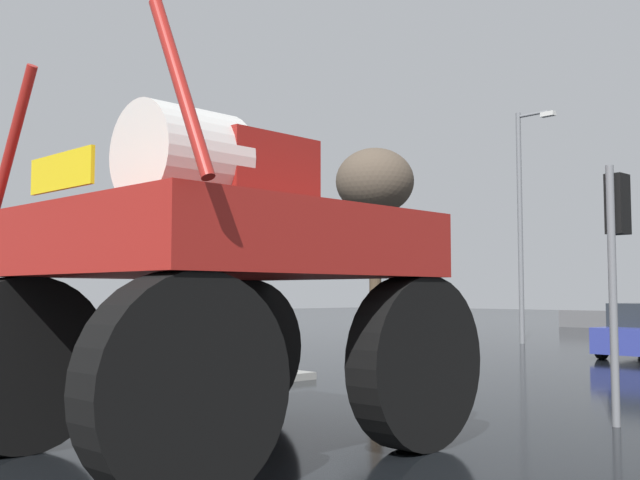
# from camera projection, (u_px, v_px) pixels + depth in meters

# --- Properties ---
(ground_plane) EXTENTS (120.00, 120.00, 0.00)m
(ground_plane) POSITION_uv_depth(u_px,v_px,m) (598.00, 374.00, 16.88)
(ground_plane) COLOR black
(median_island) EXTENTS (1.36, 9.71, 0.15)m
(median_island) POSITION_uv_depth(u_px,v_px,m) (83.00, 394.00, 12.96)
(median_island) COLOR gray
(median_island) RESTS_ON ground
(oversize_sprayer) EXTENTS (4.22, 5.35, 4.41)m
(oversize_sprayer) POSITION_uv_depth(u_px,v_px,m) (220.00, 274.00, 8.69)
(oversize_sprayer) COLOR black
(oversize_sprayer) RESTS_ON ground
(traffic_signal_near_left) EXTENTS (0.24, 0.54, 3.39)m
(traffic_signal_near_left) POSITION_uv_depth(u_px,v_px,m) (239.00, 262.00, 16.63)
(traffic_signal_near_left) COLOR slate
(traffic_signal_near_left) RESTS_ON ground
(traffic_signal_near_right) EXTENTS (0.24, 0.54, 3.54)m
(traffic_signal_near_right) POSITION_uv_depth(u_px,v_px,m) (617.00, 236.00, 10.47)
(traffic_signal_near_right) COLOR slate
(traffic_signal_near_right) RESTS_ON ground
(streetlight_far_left) EXTENTS (1.55, 0.24, 8.38)m
(streetlight_far_left) POSITION_uv_depth(u_px,v_px,m) (522.00, 216.00, 27.38)
(streetlight_far_left) COLOR slate
(streetlight_far_left) RESTS_ON ground
(bare_tree_left) EXTENTS (2.71, 2.71, 6.83)m
(bare_tree_left) POSITION_uv_depth(u_px,v_px,m) (375.00, 186.00, 26.29)
(bare_tree_left) COLOR #473828
(bare_tree_left) RESTS_ON ground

